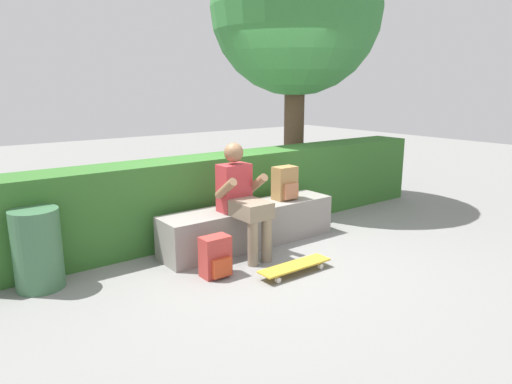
{
  "coord_description": "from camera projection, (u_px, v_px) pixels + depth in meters",
  "views": [
    {
      "loc": [
        -3.04,
        -3.86,
        1.82
      ],
      "look_at": [
        0.07,
        0.25,
        0.62
      ],
      "focal_mm": 32.47,
      "sensor_mm": 36.0,
      "label": 1
    }
  ],
  "objects": [
    {
      "name": "tree_behind_bench",
      "position": [
        296.0,
        10.0,
        6.68
      ],
      "size": [
        2.49,
        2.49,
        4.14
      ],
      "color": "#473323",
      "rests_on": "ground"
    },
    {
      "name": "person_skater",
      "position": [
        242.0,
        196.0,
        4.93
      ],
      "size": [
        0.49,
        0.62,
        1.22
      ],
      "color": "#B73338",
      "rests_on": "ground"
    },
    {
      "name": "backpack_on_ground",
      "position": [
        216.0,
        257.0,
        4.47
      ],
      "size": [
        0.28,
        0.23,
        0.4
      ],
      "color": "#B23833",
      "rests_on": "ground"
    },
    {
      "name": "trash_bin",
      "position": [
        37.0,
        249.0,
        4.17
      ],
      "size": [
        0.42,
        0.42,
        0.74
      ],
      "color": "#3D6B47",
      "rests_on": "ground"
    },
    {
      "name": "bench_main",
      "position": [
        250.0,
        225.0,
        5.35
      ],
      "size": [
        2.17,
        0.48,
        0.47
      ],
      "color": "gray",
      "rests_on": "ground"
    },
    {
      "name": "backpack_on_bench",
      "position": [
        285.0,
        184.0,
        5.55
      ],
      "size": [
        0.28,
        0.23,
        0.4
      ],
      "color": "#A37A47",
      "rests_on": "bench_main"
    },
    {
      "name": "hedge_row",
      "position": [
        240.0,
        190.0,
        5.97
      ],
      "size": [
        6.14,
        0.55,
        0.98
      ],
      "color": "#316628",
      "rests_on": "ground"
    },
    {
      "name": "ground_plane",
      "position": [
        264.0,
        251.0,
        5.2
      ],
      "size": [
        24.0,
        24.0,
        0.0
      ],
      "primitive_type": "plane",
      "color": "gray"
    },
    {
      "name": "skateboard_near_person",
      "position": [
        295.0,
        266.0,
        4.56
      ],
      "size": [
        0.8,
        0.2,
        0.09
      ],
      "color": "gold",
      "rests_on": "ground"
    }
  ]
}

